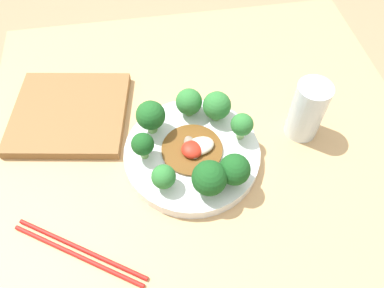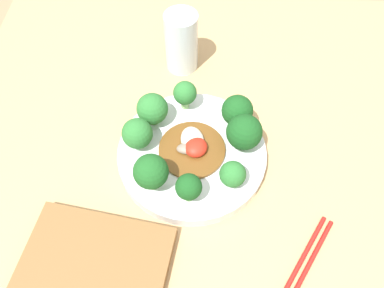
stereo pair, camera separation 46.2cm
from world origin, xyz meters
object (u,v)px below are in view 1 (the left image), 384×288
Objects in this scene: broccoli_west at (242,125)px; broccoli_northeast at (164,177)px; broccoli_northwest at (235,170)px; plate at (192,154)px; broccoli_east at (143,145)px; broccoli_southwest at (217,106)px; broccoli_north at (209,178)px; broccoli_south at (189,102)px; drinking_glass at (307,110)px; cutting_board at (70,113)px; stirfry_center at (194,148)px; broccoli_southeast at (151,116)px; chopsticks at (79,252)px.

broccoli_west is 0.17m from broccoli_northeast.
broccoli_northwest is at bearing 69.01° from broccoli_west.
broccoli_east is (0.09, -0.00, 0.05)m from plate.
broccoli_north reaches higher than broccoli_southwest.
broccoli_northeast reaches higher than plate.
broccoli_south is 0.22m from drinking_glass.
drinking_glass is 0.47m from cutting_board.
broccoli_north is at bearing 98.39° from stirfry_center.
broccoli_southwest is at bearing -131.08° from broccoli_northeast.
broccoli_northeast is (0.07, -0.02, -0.01)m from broccoli_north.
broccoli_east is 0.17m from broccoli_northwest.
broccoli_northwest is 1.27× the size of broccoli_northeast.
broccoli_southwest is 0.18m from broccoli_northeast.
broccoli_southwest is 0.98× the size of broccoli_northwest.
drinking_glass is (-0.28, -0.09, 0.01)m from broccoli_northeast.
broccoli_south is at bearing -137.23° from broccoli_east.
broccoli_east is 0.31m from drinking_glass.
broccoli_south is at bearing -93.66° from stirfry_center.
broccoli_west is 0.13m from broccoli_north.
drinking_glass reaches higher than broccoli_west.
cutting_board is (0.24, -0.22, -0.05)m from broccoli_north.
stirfry_center is at bearing 51.47° from broccoli_southwest.
broccoli_southwest is 0.51× the size of drinking_glass.
broccoli_west is at bearing 165.13° from broccoli_southeast.
broccoli_southeast is 1.22× the size of broccoli_west.
broccoli_north is at bearing 119.83° from broccoli_southeast.
broccoli_northwest is (-0.05, 0.16, 0.00)m from broccoli_south.
broccoli_east is at bearing -0.94° from plate.
broccoli_southeast is 1.14× the size of broccoli_southwest.
broccoli_west is 1.01× the size of broccoli_east.
broccoli_east is at bearing -39.96° from broccoli_north.
broccoli_west is 0.48× the size of drinking_glass.
plate is 1.19× the size of chopsticks.
broccoli_north is at bearing -163.01° from chopsticks.
drinking_glass is (-0.22, -0.03, 0.03)m from stirfry_center.
broccoli_north is 1.34× the size of broccoli_northeast.
drinking_glass reaches higher than broccoli_northeast.
broccoli_southwest reaches higher than chopsticks.
broccoli_southeast is 0.26m from chopsticks.
broccoli_northwest is (-0.15, 0.08, -0.00)m from broccoli_east.
broccoli_northeast is at bearing 66.53° from broccoli_south.
broccoli_west is 0.10m from stirfry_center.
broccoli_southwest is at bearing -130.13° from plate.
broccoli_northwest is 0.36m from cutting_board.
broccoli_northwest is at bearing 107.32° from broccoli_south.
broccoli_east is (0.02, 0.06, -0.01)m from broccoli_southeast.
chopsticks is at bearing 48.19° from broccoli_south.
broccoli_northwest is (-0.06, 0.07, 0.05)m from plate.
broccoli_west is 0.13m from drinking_glass.
broccoli_north is (-0.01, 0.17, 0.00)m from broccoli_south.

